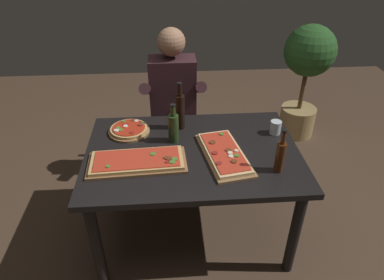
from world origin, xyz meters
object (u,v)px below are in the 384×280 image
object	(u,v)px
pizza_rectangular_front	(137,161)
seated_diner	(173,100)
dining_table	(193,162)
wine_bottle_dark	(180,110)
diner_chair	(174,120)
potted_plant_corner	(306,70)
pizza_rectangular_left	(224,154)
pizza_round_far	(129,130)
tumbler_near_camera	(275,128)
oil_bottle_amber	(280,156)
vinegar_bottle_green	(173,127)

from	to	relation	value
pizza_rectangular_front	seated_diner	xyz separation A→B (m)	(0.24, 0.86, -0.02)
dining_table	wine_bottle_dark	distance (m)	0.39
wine_bottle_dark	diner_chair	xyz separation A→B (m)	(-0.04, 0.56, -0.39)
potted_plant_corner	pizza_rectangular_front	bearing A→B (deg)	-137.86
pizza_rectangular_left	pizza_round_far	xyz separation A→B (m)	(-0.63, 0.34, -0.00)
pizza_rectangular_front	diner_chair	size ratio (longest dim) A/B	0.71
pizza_round_far	tumbler_near_camera	distance (m)	1.03
dining_table	potted_plant_corner	distance (m)	1.82
wine_bottle_dark	pizza_rectangular_left	bearing A→B (deg)	-54.83
pizza_round_far	seated_diner	size ratio (longest dim) A/B	0.22
oil_bottle_amber	tumbler_near_camera	xyz separation A→B (m)	(0.10, 0.42, -0.07)
potted_plant_corner	dining_table	bearing A→B (deg)	-133.20
dining_table	tumbler_near_camera	xyz separation A→B (m)	(0.60, 0.17, 0.14)
seated_diner	wine_bottle_dark	bearing A→B (deg)	-84.73
pizza_round_far	potted_plant_corner	world-z (taller)	potted_plant_corner
vinegar_bottle_green	dining_table	bearing A→B (deg)	-46.93
pizza_rectangular_front	oil_bottle_amber	bearing A→B (deg)	-8.65
potted_plant_corner	diner_chair	bearing A→B (deg)	-160.93
dining_table	oil_bottle_amber	bearing A→B (deg)	-26.50
pizza_rectangular_left	wine_bottle_dark	world-z (taller)	wine_bottle_dark
pizza_rectangular_left	wine_bottle_dark	xyz separation A→B (m)	(-0.26, 0.37, 0.12)
pizza_rectangular_front	oil_bottle_amber	size ratio (longest dim) A/B	2.15
dining_table	tumbler_near_camera	distance (m)	0.64
oil_bottle_amber	vinegar_bottle_green	size ratio (longest dim) A/B	1.03
dining_table	vinegar_bottle_green	world-z (taller)	vinegar_bottle_green
diner_chair	vinegar_bottle_green	bearing A→B (deg)	-90.93
dining_table	seated_diner	world-z (taller)	seated_diner
pizza_rectangular_front	pizza_rectangular_left	xyz separation A→B (m)	(0.55, 0.04, 0.00)
oil_bottle_amber	potted_plant_corner	distance (m)	1.74
vinegar_bottle_green	potted_plant_corner	size ratio (longest dim) A/B	0.23
tumbler_near_camera	diner_chair	world-z (taller)	diner_chair
dining_table	oil_bottle_amber	size ratio (longest dim) A/B	4.87
vinegar_bottle_green	diner_chair	xyz separation A→B (m)	(0.01, 0.73, -0.36)
oil_bottle_amber	tumbler_near_camera	distance (m)	0.44
pizza_rectangular_front	pizza_round_far	xyz separation A→B (m)	(-0.08, 0.38, 0.00)
pizza_rectangular_left	diner_chair	world-z (taller)	diner_chair
pizza_rectangular_front	seated_diner	distance (m)	0.89
tumbler_near_camera	seated_diner	xyz separation A→B (m)	(-0.70, 0.56, -0.04)
wine_bottle_dark	potted_plant_corner	xyz separation A→B (m)	(1.31, 1.02, -0.14)
oil_bottle_amber	vinegar_bottle_green	xyz separation A→B (m)	(-0.62, 0.38, -0.00)
pizza_round_far	oil_bottle_amber	bearing A→B (deg)	-28.63
dining_table	diner_chair	bearing A→B (deg)	97.14
dining_table	pizza_rectangular_left	distance (m)	0.24
pizza_rectangular_left	potted_plant_corner	size ratio (longest dim) A/B	0.48
seated_diner	tumbler_near_camera	bearing A→B (deg)	-38.68
wine_bottle_dark	oil_bottle_amber	world-z (taller)	wine_bottle_dark
seated_diner	potted_plant_corner	size ratio (longest dim) A/B	1.12
pizza_rectangular_left	pizza_round_far	world-z (taller)	same
pizza_rectangular_front	pizza_rectangular_left	world-z (taller)	pizza_rectangular_left
vinegar_bottle_green	seated_diner	distance (m)	0.62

